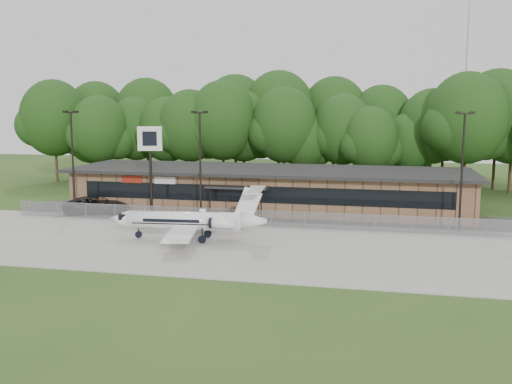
% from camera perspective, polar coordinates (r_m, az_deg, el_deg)
% --- Properties ---
extents(ground, '(160.00, 160.00, 0.00)m').
position_cam_1_polar(ground, '(37.05, -6.00, -8.16)').
color(ground, '#2C4B1A').
rests_on(ground, ground).
extents(apron, '(64.00, 18.00, 0.08)m').
position_cam_1_polar(apron, '(44.43, -2.74, -5.24)').
color(apron, '#9E9B93').
rests_on(apron, ground).
extents(parking_lot, '(50.00, 9.00, 0.06)m').
position_cam_1_polar(parking_lot, '(55.35, 0.38, -2.48)').
color(parking_lot, '#383835').
rests_on(parking_lot, ground).
extents(terminal, '(41.00, 11.65, 4.30)m').
position_cam_1_polar(terminal, '(59.28, 1.28, 0.35)').
color(terminal, brown).
rests_on(terminal, ground).
extents(fence, '(46.00, 0.04, 1.52)m').
position_cam_1_polar(fence, '(50.90, -0.68, -2.61)').
color(fence, gray).
rests_on(fence, ground).
extents(treeline, '(72.00, 12.00, 15.00)m').
position_cam_1_polar(treeline, '(76.54, 3.93, 6.19)').
color(treeline, '#143511').
rests_on(treeline, ground).
extents(radio_mast, '(0.20, 0.20, 25.00)m').
position_cam_1_polar(radio_mast, '(82.34, 20.16, 9.34)').
color(radio_mast, gray).
rests_on(radio_mast, ground).
extents(light_pole_left, '(1.55, 0.30, 10.23)m').
position_cam_1_polar(light_pole_left, '(58.28, -17.88, 3.56)').
color(light_pole_left, black).
rests_on(light_pole_left, ground).
extents(light_pole_mid, '(1.55, 0.30, 10.23)m').
position_cam_1_polar(light_pole_mid, '(52.93, -5.61, 3.47)').
color(light_pole_mid, black).
rests_on(light_pole_mid, ground).
extents(light_pole_right, '(1.55, 0.30, 10.23)m').
position_cam_1_polar(light_pole_right, '(50.78, 19.94, 2.79)').
color(light_pole_right, black).
rests_on(light_pole_right, ground).
extents(business_jet, '(13.04, 11.63, 4.39)m').
position_cam_1_polar(business_jet, '(45.59, -6.57, -2.96)').
color(business_jet, white).
rests_on(business_jet, ground).
extents(suv, '(6.92, 4.49, 1.77)m').
position_cam_1_polar(suv, '(58.95, -15.62, -1.28)').
color(suv, '#343336').
rests_on(suv, ground).
extents(pole_sign, '(2.29, 0.82, 8.77)m').
position_cam_1_polar(pole_sign, '(54.92, -10.55, 4.32)').
color(pole_sign, black).
rests_on(pole_sign, ground).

